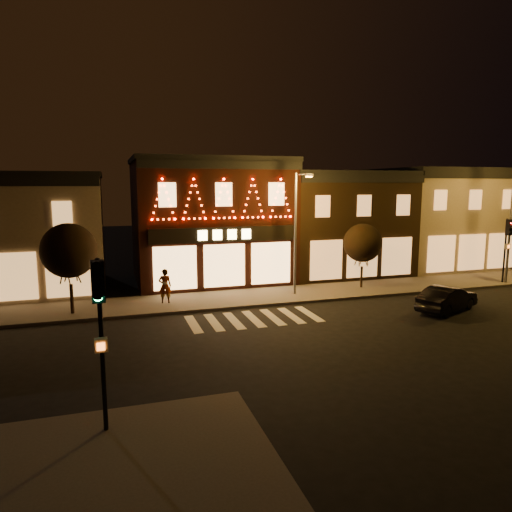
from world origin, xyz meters
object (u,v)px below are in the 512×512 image
traffic_signal_near (100,312)px  dark_sedan (447,299)px  pedestrian (165,286)px  streetlamp_mid (297,224)px

traffic_signal_near → dark_sedan: size_ratio=1.13×
dark_sedan → pedestrian: pedestrian is taller
traffic_signal_near → pedestrian: size_ratio=2.44×
streetlamp_mid → dark_sedan: 9.02m
pedestrian → traffic_signal_near: bearing=84.3°
traffic_signal_near → dark_sedan: traffic_signal_near is taller
traffic_signal_near → streetlamp_mid: 16.80m
traffic_signal_near → streetlamp_mid: bearing=47.0°
traffic_signal_near → streetlamp_mid: size_ratio=0.65×
streetlamp_mid → pedestrian: 8.27m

